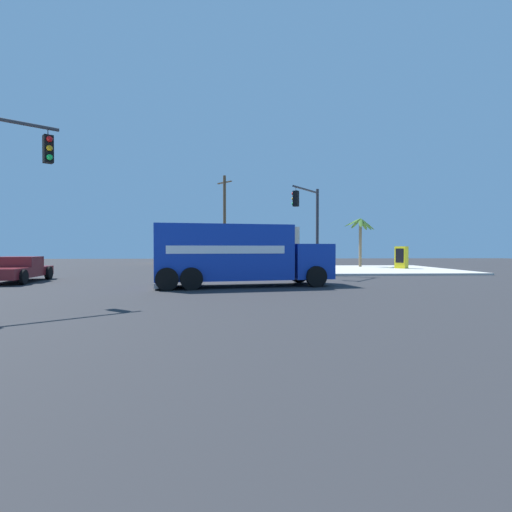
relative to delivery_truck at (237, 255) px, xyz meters
The scene contains 9 objects.
ground_plane 2.13m from the delivery_truck, behind, with size 100.00×100.00×0.00m, color #2B2B2D.
sidewalk_corner_far 17.28m from the delivery_truck, 48.94° to the left, with size 12.34×12.34×0.14m, color beige.
delivery_truck is the anchor object (origin of this frame).
traffic_light_primary 8.39m from the delivery_truck, 53.68° to the left, with size 2.21×2.97×5.69m.
pickup_maroon 12.34m from the delivery_truck, 165.73° to the left, with size 2.64×5.36×1.38m.
vending_machine_red 19.30m from the delivery_truck, 44.06° to the left, with size 1.17×1.17×1.85m.
palm_tree_far 20.07m from the delivery_truck, 55.54° to the left, with size 2.78×2.93×4.46m.
utility_pole 21.92m from the delivery_truck, 93.20° to the left, with size 1.54×1.73×9.29m.
building_backdrop 29.16m from the delivery_truck, 91.93° to the left, with size 16.57×6.00×4.31m, color beige.
Camera 1 is at (1.38, -19.15, 1.85)m, focal length 27.58 mm.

